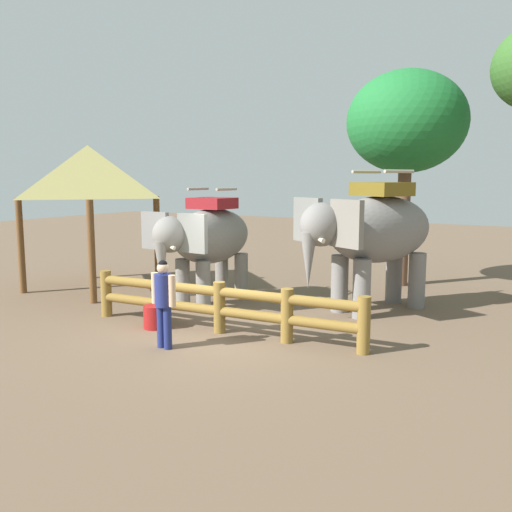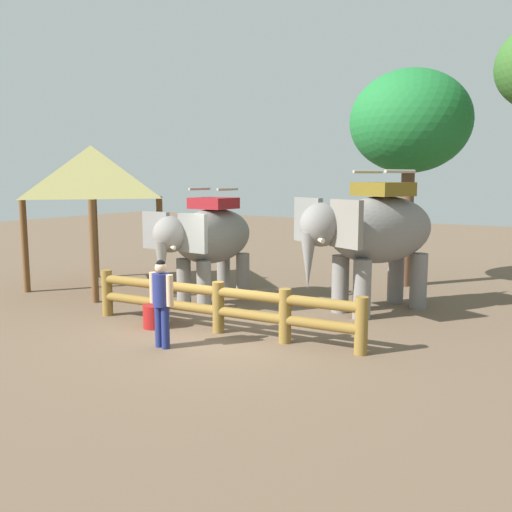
# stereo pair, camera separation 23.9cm
# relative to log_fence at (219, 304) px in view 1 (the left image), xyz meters

# --- Properties ---
(ground_plane) EXTENTS (60.00, 60.00, 0.00)m
(ground_plane) POSITION_rel_log_fence_xyz_m (-0.00, -0.27, -0.60)
(ground_plane) COLOR brown
(log_fence) EXTENTS (6.22, 0.62, 1.05)m
(log_fence) POSITION_rel_log_fence_xyz_m (0.00, 0.00, 0.00)
(log_fence) COLOR olive
(log_fence) RESTS_ON ground
(elephant_near_left) EXTENTS (1.92, 3.37, 2.89)m
(elephant_near_left) POSITION_rel_log_fence_xyz_m (-1.76, 2.05, 1.02)
(elephant_near_left) COLOR gray
(elephant_near_left) RESTS_ON ground
(elephant_center) EXTENTS (3.03, 3.89, 3.31)m
(elephant_center) POSITION_rel_log_fence_xyz_m (2.04, 3.34, 1.26)
(elephant_center) COLOR slate
(elephant_center) RESTS_ON ground
(tourist_woman_in_black) EXTENTS (0.58, 0.36, 1.65)m
(tourist_woman_in_black) POSITION_rel_log_fence_xyz_m (-0.29, -1.37, 0.35)
(tourist_woman_in_black) COLOR navy
(tourist_woman_in_black) RESTS_ON ground
(thatched_shelter) EXTENTS (3.65, 3.65, 4.02)m
(thatched_shelter) POSITION_rel_log_fence_xyz_m (-5.60, 1.84, 2.67)
(thatched_shelter) COLOR brown
(thatched_shelter) RESTS_ON ground
(tree_back_center) EXTENTS (3.38, 3.38, 6.14)m
(tree_back_center) POSITION_rel_log_fence_xyz_m (1.76, 6.87, 4.06)
(tree_back_center) COLOR brown
(tree_back_center) RESTS_ON ground
(feed_bucket) EXTENTS (0.48, 0.48, 0.49)m
(feed_bucket) POSITION_rel_log_fence_xyz_m (-1.36, -0.41, -0.36)
(feed_bucket) COLOR maroon
(feed_bucket) RESTS_ON ground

